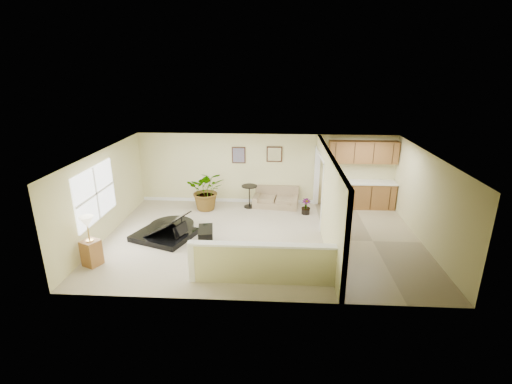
# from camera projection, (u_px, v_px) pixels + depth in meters

# --- Properties ---
(floor) EXTENTS (9.00, 9.00, 0.00)m
(floor) POSITION_uv_depth(u_px,v_px,m) (262.00, 238.00, 10.67)
(floor) COLOR #BAA990
(floor) RESTS_ON ground
(back_wall) EXTENTS (9.00, 0.04, 2.50)m
(back_wall) POSITION_uv_depth(u_px,v_px,m) (266.00, 169.00, 13.10)
(back_wall) COLOR beige
(back_wall) RESTS_ON floor
(front_wall) EXTENTS (9.00, 0.04, 2.50)m
(front_wall) POSITION_uv_depth(u_px,v_px,m) (256.00, 248.00, 7.43)
(front_wall) COLOR beige
(front_wall) RESTS_ON floor
(left_wall) EXTENTS (0.04, 6.00, 2.50)m
(left_wall) POSITION_uv_depth(u_px,v_px,m) (104.00, 195.00, 10.51)
(left_wall) COLOR beige
(left_wall) RESTS_ON floor
(right_wall) EXTENTS (0.04, 6.00, 2.50)m
(right_wall) POSITION_uv_depth(u_px,v_px,m) (428.00, 201.00, 10.02)
(right_wall) COLOR beige
(right_wall) RESTS_ON floor
(ceiling) EXTENTS (9.00, 6.00, 0.04)m
(ceiling) POSITION_uv_depth(u_px,v_px,m) (262.00, 154.00, 9.86)
(ceiling) COLOR white
(ceiling) RESTS_ON back_wall
(kitchen_vinyl) EXTENTS (2.70, 6.00, 0.01)m
(kitchen_vinyl) POSITION_uv_depth(u_px,v_px,m) (373.00, 241.00, 10.49)
(kitchen_vinyl) COLOR tan
(kitchen_vinyl) RESTS_ON floor
(interior_partition) EXTENTS (0.18, 5.99, 2.50)m
(interior_partition) POSITION_uv_depth(u_px,v_px,m) (326.00, 197.00, 10.41)
(interior_partition) COLOR beige
(interior_partition) RESTS_ON floor
(pony_half_wall) EXTENTS (3.42, 0.22, 1.00)m
(pony_half_wall) POSITION_uv_depth(u_px,v_px,m) (261.00, 263.00, 8.32)
(pony_half_wall) COLOR beige
(pony_half_wall) RESTS_ON floor
(left_window) EXTENTS (0.05, 2.15, 1.45)m
(left_window) POSITION_uv_depth(u_px,v_px,m) (95.00, 194.00, 9.97)
(left_window) COLOR white
(left_window) RESTS_ON left_wall
(wall_art_left) EXTENTS (0.48, 0.04, 0.58)m
(wall_art_left) POSITION_uv_depth(u_px,v_px,m) (239.00, 155.00, 12.96)
(wall_art_left) COLOR #3C2315
(wall_art_left) RESTS_ON back_wall
(wall_mirror) EXTENTS (0.55, 0.04, 0.55)m
(wall_mirror) POSITION_uv_depth(u_px,v_px,m) (274.00, 154.00, 12.88)
(wall_mirror) COLOR #3C2315
(wall_mirror) RESTS_ON back_wall
(kitchen_cabinets) EXTENTS (2.36, 0.65, 2.33)m
(kitchen_cabinets) POSITION_uv_depth(u_px,v_px,m) (358.00, 183.00, 12.79)
(kitchen_cabinets) COLOR #9A6532
(kitchen_cabinets) RESTS_ON floor
(piano) EXTENTS (2.18, 2.16, 1.48)m
(piano) POSITION_uv_depth(u_px,v_px,m) (163.00, 216.00, 10.68)
(piano) COLOR black
(piano) RESTS_ON floor
(piano_bench) EXTENTS (0.51, 0.82, 0.51)m
(piano_bench) POSITION_uv_depth(u_px,v_px,m) (206.00, 237.00, 10.17)
(piano_bench) COLOR black
(piano_bench) RESTS_ON floor
(loveseat) EXTENTS (1.65, 1.06, 0.89)m
(loveseat) POSITION_uv_depth(u_px,v_px,m) (276.00, 196.00, 13.09)
(loveseat) COLOR tan
(loveseat) RESTS_ON floor
(accent_table) EXTENTS (0.54, 0.54, 0.79)m
(accent_table) POSITION_uv_depth(u_px,v_px,m) (249.00, 193.00, 12.88)
(accent_table) COLOR black
(accent_table) RESTS_ON floor
(palm_plant) EXTENTS (1.32, 1.16, 1.39)m
(palm_plant) POSITION_uv_depth(u_px,v_px,m) (207.00, 190.00, 12.64)
(palm_plant) COLOR black
(palm_plant) RESTS_ON floor
(small_plant) EXTENTS (0.32, 0.32, 0.54)m
(small_plant) POSITION_uv_depth(u_px,v_px,m) (306.00, 208.00, 12.37)
(small_plant) COLOR black
(small_plant) RESTS_ON floor
(lamp_stand) EXTENTS (0.51, 0.51, 1.30)m
(lamp_stand) POSITION_uv_depth(u_px,v_px,m) (90.00, 245.00, 9.10)
(lamp_stand) COLOR #9A6532
(lamp_stand) RESTS_ON floor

